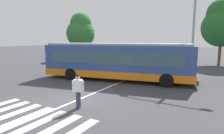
{
  "coord_description": "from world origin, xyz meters",
  "views": [
    {
      "loc": [
        6.92,
        -7.57,
        3.41
      ],
      "look_at": [
        -0.25,
        4.5,
        1.3
      ],
      "focal_mm": 29.96,
      "sensor_mm": 36.0,
      "label": 1
    }
  ],
  "objects_px": {
    "city_transit_bus": "(117,61)",
    "background_tree_left": "(81,31)",
    "parked_car_blue": "(169,63)",
    "pedestrian_crossing_street": "(78,89)",
    "twin_arm_street_lamp": "(195,11)",
    "background_tree_right": "(222,23)",
    "parked_car_red": "(126,60)",
    "parked_car_champagne": "(148,61)"
  },
  "relations": [
    {
      "from": "twin_arm_street_lamp",
      "to": "background_tree_right",
      "type": "relative_size",
      "value": 1.13
    },
    {
      "from": "parked_car_red",
      "to": "parked_car_champagne",
      "type": "distance_m",
      "value": 2.77
    },
    {
      "from": "parked_car_red",
      "to": "background_tree_right",
      "type": "xyz_separation_m",
      "value": [
        10.13,
        7.23,
        4.63
      ]
    },
    {
      "from": "city_transit_bus",
      "to": "parked_car_champagne",
      "type": "xyz_separation_m",
      "value": [
        -0.27,
        8.18,
        -0.82
      ]
    },
    {
      "from": "twin_arm_street_lamp",
      "to": "background_tree_left",
      "type": "distance_m",
      "value": 19.35
    },
    {
      "from": "parked_car_blue",
      "to": "background_tree_left",
      "type": "xyz_separation_m",
      "value": [
        -15.63,
        3.35,
        4.03
      ]
    },
    {
      "from": "pedestrian_crossing_street",
      "to": "parked_car_red",
      "type": "height_order",
      "value": "pedestrian_crossing_street"
    },
    {
      "from": "background_tree_right",
      "to": "twin_arm_street_lamp",
      "type": "bearing_deg",
      "value": -102.0
    },
    {
      "from": "city_transit_bus",
      "to": "background_tree_left",
      "type": "xyz_separation_m",
      "value": [
        -13.26,
        11.29,
        3.21
      ]
    },
    {
      "from": "pedestrian_crossing_street",
      "to": "parked_car_blue",
      "type": "bearing_deg",
      "value": 86.78
    },
    {
      "from": "city_transit_bus",
      "to": "pedestrian_crossing_street",
      "type": "height_order",
      "value": "city_transit_bus"
    },
    {
      "from": "parked_car_blue",
      "to": "background_tree_right",
      "type": "height_order",
      "value": "background_tree_right"
    },
    {
      "from": "pedestrian_crossing_street",
      "to": "parked_car_red",
      "type": "bearing_deg",
      "value": 107.64
    },
    {
      "from": "parked_car_red",
      "to": "background_tree_left",
      "type": "xyz_separation_m",
      "value": [
        -10.27,
        3.62,
        4.03
      ]
    },
    {
      "from": "city_transit_bus",
      "to": "parked_car_blue",
      "type": "distance_m",
      "value": 8.33
    },
    {
      "from": "pedestrian_crossing_street",
      "to": "city_transit_bus",
      "type": "bearing_deg",
      "value": 103.22
    },
    {
      "from": "pedestrian_crossing_street",
      "to": "background_tree_left",
      "type": "xyz_separation_m",
      "value": [
        -14.81,
        17.91,
        3.83
      ]
    },
    {
      "from": "city_transit_bus",
      "to": "parked_car_champagne",
      "type": "bearing_deg",
      "value": 91.86
    },
    {
      "from": "pedestrian_crossing_street",
      "to": "parked_car_champagne",
      "type": "bearing_deg",
      "value": 97.01
    },
    {
      "from": "pedestrian_crossing_street",
      "to": "parked_car_blue",
      "type": "distance_m",
      "value": 14.58
    },
    {
      "from": "pedestrian_crossing_street",
      "to": "parked_car_blue",
      "type": "xyz_separation_m",
      "value": [
        0.82,
        14.56,
        -0.2
      ]
    },
    {
      "from": "background_tree_left",
      "to": "pedestrian_crossing_street",
      "type": "bearing_deg",
      "value": -50.4
    },
    {
      "from": "parked_car_champagne",
      "to": "background_tree_left",
      "type": "relative_size",
      "value": 0.6
    },
    {
      "from": "parked_car_red",
      "to": "parked_car_blue",
      "type": "height_order",
      "value": "same"
    },
    {
      "from": "background_tree_left",
      "to": "parked_car_champagne",
      "type": "bearing_deg",
      "value": -13.49
    },
    {
      "from": "city_transit_bus",
      "to": "parked_car_blue",
      "type": "xyz_separation_m",
      "value": [
        2.37,
        7.94,
        -0.82
      ]
    },
    {
      "from": "parked_car_champagne",
      "to": "parked_car_blue",
      "type": "bearing_deg",
      "value": -5.04
    },
    {
      "from": "pedestrian_crossing_street",
      "to": "parked_car_champagne",
      "type": "height_order",
      "value": "pedestrian_crossing_street"
    },
    {
      "from": "pedestrian_crossing_street",
      "to": "parked_car_champagne",
      "type": "relative_size",
      "value": 0.37
    },
    {
      "from": "parked_car_red",
      "to": "parked_car_blue",
      "type": "distance_m",
      "value": 5.37
    },
    {
      "from": "pedestrian_crossing_street",
      "to": "background_tree_left",
      "type": "bearing_deg",
      "value": 129.6
    },
    {
      "from": "twin_arm_street_lamp",
      "to": "parked_car_red",
      "type": "bearing_deg",
      "value": 162.98
    },
    {
      "from": "parked_car_blue",
      "to": "background_tree_left",
      "type": "distance_m",
      "value": 16.49
    },
    {
      "from": "parked_car_champagne",
      "to": "parked_car_blue",
      "type": "xyz_separation_m",
      "value": [
        2.64,
        -0.23,
        0.0
      ]
    },
    {
      "from": "twin_arm_street_lamp",
      "to": "background_tree_right",
      "type": "distance_m",
      "value": 9.93
    },
    {
      "from": "city_transit_bus",
      "to": "parked_car_champagne",
      "type": "distance_m",
      "value": 8.22
    },
    {
      "from": "parked_car_champagne",
      "to": "parked_car_blue",
      "type": "height_order",
      "value": "same"
    },
    {
      "from": "pedestrian_crossing_street",
      "to": "background_tree_right",
      "type": "height_order",
      "value": "background_tree_right"
    },
    {
      "from": "background_tree_right",
      "to": "pedestrian_crossing_street",
      "type": "bearing_deg",
      "value": -104.55
    },
    {
      "from": "pedestrian_crossing_street",
      "to": "parked_car_red",
      "type": "xyz_separation_m",
      "value": [
        -4.54,
        14.29,
        -0.2
      ]
    },
    {
      "from": "background_tree_right",
      "to": "parked_car_champagne",
      "type": "bearing_deg",
      "value": -137.73
    },
    {
      "from": "city_transit_bus",
      "to": "parked_car_blue",
      "type": "bearing_deg",
      "value": 73.38
    }
  ]
}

